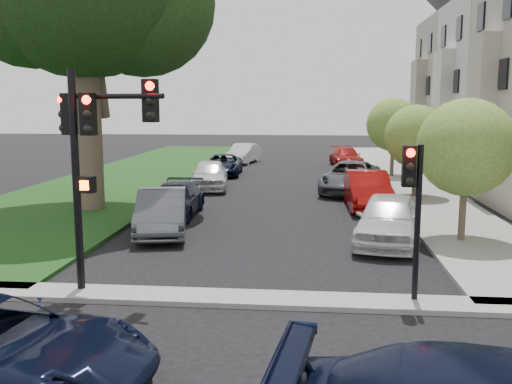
# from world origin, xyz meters

# --- Properties ---
(ground) EXTENTS (140.00, 140.00, 0.00)m
(ground) POSITION_xyz_m (0.00, 0.00, 0.00)
(ground) COLOR black
(ground) RESTS_ON ground
(grass_strip) EXTENTS (8.00, 44.00, 0.12)m
(grass_strip) POSITION_xyz_m (-9.00, 24.00, 0.06)
(grass_strip) COLOR #143510
(grass_strip) RESTS_ON ground
(sidewalk_right) EXTENTS (3.50, 44.00, 0.12)m
(sidewalk_right) POSITION_xyz_m (6.75, 24.00, 0.06)
(sidewalk_right) COLOR gray
(sidewalk_right) RESTS_ON ground
(sidewalk_cross) EXTENTS (60.00, 1.00, 0.12)m
(sidewalk_cross) POSITION_xyz_m (0.00, 2.00, 0.06)
(sidewalk_cross) COLOR gray
(sidewalk_cross) RESTS_ON ground
(house_d) EXTENTS (7.70, 7.55, 15.97)m
(house_d) POSITION_xyz_m (12.45, 30.50, 6.93)
(house_d) COLOR gray
(house_d) RESTS_ON ground
(small_tree_a) EXTENTS (3.02, 3.02, 4.53)m
(small_tree_a) POSITION_xyz_m (6.20, 8.00, 3.02)
(small_tree_a) COLOR #3A2F27
(small_tree_a) RESTS_ON ground
(small_tree_b) EXTENTS (2.88, 2.88, 4.32)m
(small_tree_b) POSITION_xyz_m (6.20, 16.57, 2.87)
(small_tree_b) COLOR #3A2F27
(small_tree_b) RESTS_ON ground
(small_tree_c) EXTENTS (3.13, 3.13, 4.69)m
(small_tree_c) POSITION_xyz_m (6.20, 24.15, 3.12)
(small_tree_c) COLOR #3A2F27
(small_tree_c) RESTS_ON ground
(traffic_signal_main) EXTENTS (2.50, 0.74, 5.10)m
(traffic_signal_main) POSITION_xyz_m (-3.40, 2.23, 3.52)
(traffic_signal_main) COLOR black
(traffic_signal_main) RESTS_ON ground
(traffic_signal_secondary) EXTENTS (0.44, 0.35, 3.50)m
(traffic_signal_secondary) POSITION_xyz_m (3.65, 2.19, 2.44)
(traffic_signal_secondary) COLOR black
(traffic_signal_secondary) RESTS_ON ground
(car_parked_0) EXTENTS (2.73, 4.90, 1.58)m
(car_parked_0) POSITION_xyz_m (3.88, 7.66, 0.79)
(car_parked_0) COLOR silver
(car_parked_0) RESTS_ON ground
(car_parked_1) EXTENTS (1.81, 4.79, 1.56)m
(car_parked_1) POSITION_xyz_m (3.80, 13.76, 0.78)
(car_parked_1) COLOR maroon
(car_parked_1) RESTS_ON ground
(car_parked_2) EXTENTS (3.60, 5.93, 1.54)m
(car_parked_2) POSITION_xyz_m (3.40, 18.04, 0.77)
(car_parked_2) COLOR #3F4247
(car_parked_2) RESTS_ON ground
(car_parked_4) EXTENTS (2.38, 4.75, 1.32)m
(car_parked_4) POSITION_xyz_m (3.84, 30.03, 0.66)
(car_parked_4) COLOR maroon
(car_parked_4) RESTS_ON ground
(car_parked_5) EXTENTS (2.49, 4.78, 1.50)m
(car_parked_5) POSITION_xyz_m (-3.52, 8.35, 0.75)
(car_parked_5) COLOR #3F4247
(car_parked_5) RESTS_ON ground
(car_parked_6) EXTENTS (1.90, 4.48, 1.29)m
(car_parked_6) POSITION_xyz_m (-3.82, 11.42, 0.64)
(car_parked_6) COLOR black
(car_parked_6) RESTS_ON ground
(car_parked_7) EXTENTS (2.35, 4.63, 1.51)m
(car_parked_7) POSITION_xyz_m (-3.72, 18.45, 0.76)
(car_parked_7) COLOR silver
(car_parked_7) RESTS_ON ground
(car_parked_8) EXTENTS (2.36, 4.73, 1.29)m
(car_parked_8) POSITION_xyz_m (-3.95, 24.30, 0.64)
(car_parked_8) COLOR black
(car_parked_8) RESTS_ON ground
(car_parked_9) EXTENTS (2.20, 4.50, 1.42)m
(car_parked_9) POSITION_xyz_m (-3.56, 31.50, 0.71)
(car_parked_9) COLOR silver
(car_parked_9) RESTS_ON ground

